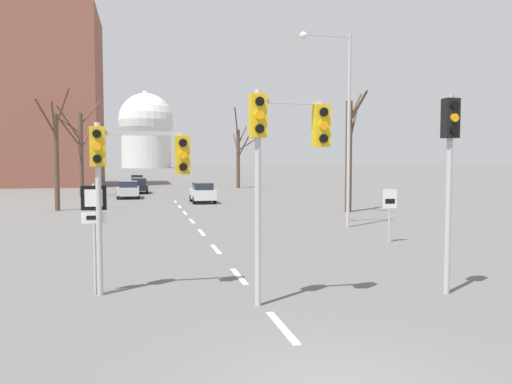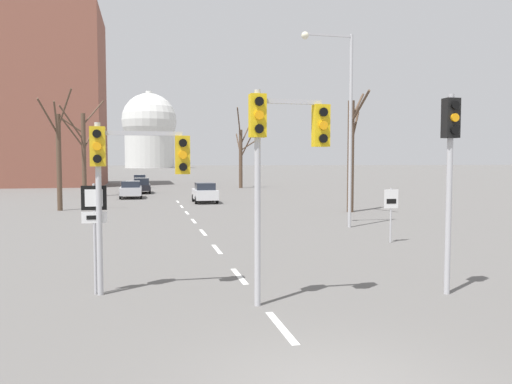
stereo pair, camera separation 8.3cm
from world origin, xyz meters
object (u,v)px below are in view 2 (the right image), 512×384
Objects in this scene: traffic_signal_near_left at (130,165)px; street_lamp_right at (342,111)px; speed_limit_sign at (391,206)px; sedan_near_left at (205,193)px; sedan_mid_centre at (131,189)px; sedan_far_left at (142,185)px; route_sign_post at (94,219)px; traffic_signal_centre_tall at (280,143)px; traffic_signal_near_right at (450,155)px; sedan_near_right at (140,181)px.

street_lamp_right is at bearing 46.69° from traffic_signal_near_left.
sedan_near_left is (-5.03, 21.09, -0.69)m from speed_limit_sign.
sedan_far_left reaches higher than sedan_mid_centre.
route_sign_post is 15.41m from street_lamp_right.
traffic_signal_centre_tall is 0.52× the size of street_lamp_right.
traffic_signal_near_right reaches higher than traffic_signal_near_left.
traffic_signal_near_left is 0.86× the size of traffic_signal_near_right.
traffic_signal_centre_tall is 2.21× the size of speed_limit_sign.
traffic_signal_near_left reaches higher than sedan_mid_centre.
sedan_near_right is at bearing 102.43° from sedan_near_left.
sedan_far_left is at bearing 100.26° from traffic_signal_near_right.
sedan_near_left is at bearing -69.58° from sedan_far_left.
traffic_signal_near_left is 3.81m from traffic_signal_centre_tall.
speed_limit_sign is 0.57× the size of sedan_near_left.
traffic_signal_centre_tall is at bearing -93.33° from sedan_near_left.
traffic_signal_centre_tall is at bearing -23.32° from route_sign_post.
speed_limit_sign is at bearing -77.11° from sedan_near_right.
route_sign_post is 0.72× the size of sedan_near_right.
route_sign_post reaches higher than sedan_far_left.
speed_limit_sign is 21.69m from sedan_near_left.
traffic_signal_near_left is 11.65m from speed_limit_sign.
street_lamp_right is 25.48m from sedan_mid_centre.
traffic_signal_centre_tall is 13.97m from street_lamp_right.
sedan_far_left is (-4.95, 13.29, -0.00)m from sedan_near_left.
traffic_signal_near_right is at bearing -76.32° from sedan_mid_centre.
traffic_signal_centre_tall is 0.99× the size of traffic_signal_near_right.
route_sign_post is (-8.49, 1.86, -1.55)m from traffic_signal_near_right.
route_sign_post is 12.26m from speed_limit_sign.
traffic_signal_near_right is 0.52× the size of street_lamp_right.
traffic_signal_near_left is at bearing -150.46° from speed_limit_sign.
sedan_mid_centre is at bearing 103.68° from traffic_signal_near_right.
traffic_signal_centre_tall is 4.29m from traffic_signal_near_right.
route_sign_post is 0.71× the size of sedan_near_left.
sedan_near_right reaches higher than sedan_near_left.
speed_limit_sign is 29.44m from sedan_mid_centre.
traffic_signal_near_left is 50.55m from sedan_near_right.
traffic_signal_centre_tall is 4.93m from route_sign_post.
traffic_signal_near_right is at bearing -0.63° from traffic_signal_centre_tall.
traffic_signal_near_right reaches higher than sedan_near_left.
traffic_signal_near_left is at bearing -100.59° from sedan_near_left.
traffic_signal_near_right is at bearing -13.21° from traffic_signal_near_left.
street_lamp_right is 2.46× the size of sedan_near_left.
traffic_signal_near_left is at bearing -90.08° from sedan_far_left.
sedan_near_right is (-10.07, 40.05, -4.94)m from street_lamp_right.
traffic_signal_centre_tall reaches higher than speed_limit_sign.
speed_limit_sign is (6.68, 7.43, -2.21)m from traffic_signal_centre_tall.
sedan_mid_centre is (-5.85, 6.26, -0.01)m from sedan_near_left.
sedan_near_right is (0.64, 50.42, -1.06)m from route_sign_post.
traffic_signal_near_right is 1.23× the size of sedan_mid_centre.
traffic_signal_centre_tall reaches higher than sedan_near_left.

